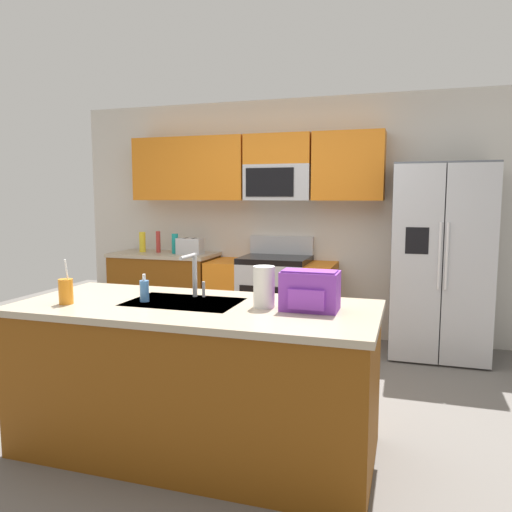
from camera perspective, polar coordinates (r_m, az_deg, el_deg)
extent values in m
plane|color=#66605B|center=(3.84, -2.81, -16.81)|extent=(9.00, 9.00, 0.00)
cube|color=beige|center=(5.59, 4.71, 4.34)|extent=(5.20, 0.10, 2.60)
cube|color=orange|center=(5.91, -10.26, 9.72)|extent=(0.70, 0.32, 0.70)
cube|color=orange|center=(5.64, -4.23, 9.96)|extent=(0.62, 0.32, 0.70)
cube|color=orange|center=(5.29, 10.58, 10.07)|extent=(0.72, 0.32, 0.70)
cube|color=#B7BABF|center=(5.42, 2.64, 8.40)|extent=(0.72, 0.32, 0.38)
cube|color=black|center=(5.28, 1.55, 8.45)|extent=(0.52, 0.01, 0.30)
cube|color=orange|center=(5.44, 2.66, 12.09)|extent=(0.72, 0.32, 0.32)
cube|color=brown|center=(5.87, -10.36, -4.19)|extent=(1.16, 0.60, 0.86)
cube|color=tan|center=(5.80, -10.45, 0.18)|extent=(1.19, 0.63, 0.04)
cube|color=#B7BABF|center=(5.40, 2.19, -5.15)|extent=(0.72, 0.60, 0.84)
cube|color=black|center=(5.11, 1.30, -5.50)|extent=(0.60, 0.01, 0.36)
cube|color=black|center=(5.32, 2.21, -0.41)|extent=(0.72, 0.60, 0.06)
cube|color=#B7BABF|center=(5.57, 2.94, 1.25)|extent=(0.72, 0.06, 0.20)
cube|color=orange|center=(5.56, -3.21, -4.81)|extent=(0.36, 0.60, 0.84)
cube|color=orange|center=(5.29, 7.45, -5.44)|extent=(0.28, 0.60, 0.84)
cube|color=#4C4F54|center=(5.10, 20.37, -0.53)|extent=(0.90, 0.70, 1.85)
cube|color=#B7BABF|center=(4.72, 17.87, -0.98)|extent=(0.44, 0.04, 1.81)
cube|color=#B7BABF|center=(4.75, 23.31, -1.17)|extent=(0.44, 0.04, 1.81)
cylinder|color=silver|center=(4.69, 20.30, 0.01)|extent=(0.02, 0.02, 0.60)
cylinder|color=silver|center=(4.69, 21.03, -0.02)|extent=(0.02, 0.02, 0.60)
cube|color=black|center=(4.68, 17.97, 1.68)|extent=(0.20, 0.00, 0.24)
cube|color=brown|center=(3.13, -6.85, -13.99)|extent=(2.11, 0.91, 0.86)
cube|color=tan|center=(3.00, -6.97, -5.91)|extent=(2.15, 0.95, 0.04)
cube|color=#B7BABF|center=(3.08, -8.29, -5.49)|extent=(0.68, 0.44, 0.03)
cube|color=#B7BABF|center=(5.59, -7.57, 1.12)|extent=(0.28, 0.16, 0.18)
cube|color=black|center=(5.61, -8.05, 2.03)|extent=(0.03, 0.11, 0.01)
cube|color=black|center=(5.57, -7.12, 2.01)|extent=(0.03, 0.11, 0.01)
cylinder|color=#B2332D|center=(5.82, -11.14, 1.60)|extent=(0.05, 0.05, 0.25)
cylinder|color=yellow|center=(5.92, -12.89, 1.57)|extent=(0.07, 0.07, 0.23)
cylinder|color=teal|center=(5.69, -9.27, 1.41)|extent=(0.07, 0.07, 0.22)
cylinder|color=#B7BABF|center=(3.20, -7.03, -2.17)|extent=(0.03, 0.03, 0.28)
cylinder|color=#B7BABF|center=(3.10, -7.83, -0.07)|extent=(0.02, 0.20, 0.02)
cylinder|color=#B7BABF|center=(3.20, -6.03, -3.82)|extent=(0.02, 0.02, 0.10)
cylinder|color=orange|center=(3.18, -20.96, -3.82)|extent=(0.08, 0.08, 0.15)
cylinder|color=white|center=(3.15, -20.89, -1.60)|extent=(0.01, 0.03, 0.14)
cylinder|color=#4C8CD8|center=(3.12, -12.68, -3.95)|extent=(0.06, 0.06, 0.13)
cylinder|color=white|center=(3.10, -12.72, -2.40)|extent=(0.02, 0.02, 0.04)
cylinder|color=white|center=(2.88, 0.92, -3.54)|extent=(0.12, 0.12, 0.24)
cube|color=purple|center=(2.82, 6.22, -3.99)|extent=(0.32, 0.20, 0.22)
cube|color=#702F97|center=(2.79, 6.17, -1.94)|extent=(0.30, 0.14, 0.03)
cube|color=purple|center=(2.73, 5.79, -5.00)|extent=(0.20, 0.03, 0.11)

